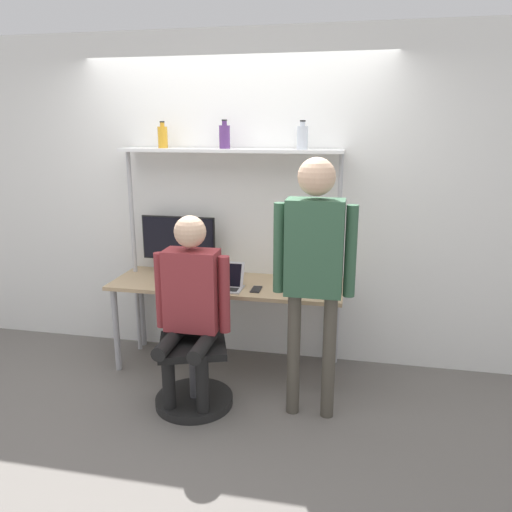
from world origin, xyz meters
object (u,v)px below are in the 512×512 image
at_px(monitor, 178,241).
at_px(office_chair, 193,365).
at_px(laptop, 221,281).
at_px(bottle_amber, 163,137).
at_px(person_standing, 314,256).
at_px(bottle_clear, 302,137).
at_px(cell_phone, 256,289).
at_px(bottle_purple, 225,136).
at_px(person_seated, 190,298).

height_order(monitor, office_chair, monitor).
bearing_deg(laptop, bottle_amber, 152.23).
xyz_separation_m(person_standing, bottle_clear, (-0.18, 0.73, 0.73)).
bearing_deg(monitor, bottle_amber, -175.47).
xyz_separation_m(cell_phone, bottle_purple, (-0.31, 0.29, 1.14)).
relative_size(laptop, bottle_purple, 1.57).
bearing_deg(cell_phone, laptop, -179.73).
xyz_separation_m(laptop, cell_phone, (0.28, 0.00, -0.05)).
bearing_deg(bottle_purple, laptop, -83.57).
distance_m(person_seated, person_standing, 0.90).
height_order(office_chair, person_seated, person_seated).
xyz_separation_m(cell_phone, office_chair, (-0.37, -0.46, -0.45)).
bearing_deg(office_chair, bottle_purple, 85.47).
xyz_separation_m(person_standing, bottle_purple, (-0.79, 0.73, 0.74)).
distance_m(office_chair, bottle_amber, 1.81).
xyz_separation_m(office_chair, person_seated, (0.01, -0.05, 0.53)).
distance_m(cell_phone, person_seated, 0.62).
distance_m(office_chair, bottle_purple, 1.76).
relative_size(person_seated, bottle_amber, 6.61).
relative_size(laptop, person_standing, 0.19).
relative_size(cell_phone, bottle_purple, 0.68).
bearing_deg(bottle_clear, laptop, -153.53).
relative_size(laptop, cell_phone, 2.31).
height_order(monitor, cell_phone, monitor).
height_order(person_standing, bottle_purple, bottle_purple).
bearing_deg(office_chair, monitor, 115.58).
relative_size(person_standing, bottle_amber, 8.48).
xyz_separation_m(office_chair, bottle_clear, (0.67, 0.74, 1.59)).
bearing_deg(bottle_amber, monitor, 4.53).
bearing_deg(office_chair, laptop, 78.68).
height_order(person_seated, bottle_amber, bottle_amber).
distance_m(monitor, laptop, 0.59).
bearing_deg(bottle_amber, person_standing, -29.47).
xyz_separation_m(monitor, bottle_amber, (-0.09, -0.01, 0.86)).
relative_size(person_seated, person_standing, 0.78).
bearing_deg(bottle_purple, person_standing, -43.01).
xyz_separation_m(laptop, bottle_clear, (0.58, 0.29, 1.09)).
bearing_deg(laptop, bottle_clear, 26.47).
bearing_deg(office_chair, bottle_clear, 48.04).
relative_size(cell_phone, bottle_clear, 0.70).
distance_m(laptop, cell_phone, 0.28).
height_order(person_seated, person_standing, person_standing).
bearing_deg(person_standing, bottle_clear, 103.65).
bearing_deg(bottle_purple, person_seated, -93.30).
bearing_deg(person_seated, bottle_clear, 50.35).
xyz_separation_m(laptop, office_chair, (-0.09, -0.46, -0.50)).
distance_m(person_standing, bottle_amber, 1.66).
relative_size(bottle_purple, bottle_amber, 1.06).
xyz_separation_m(person_seated, bottle_amber, (-0.47, 0.79, 1.06)).
relative_size(office_chair, person_seated, 0.68).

